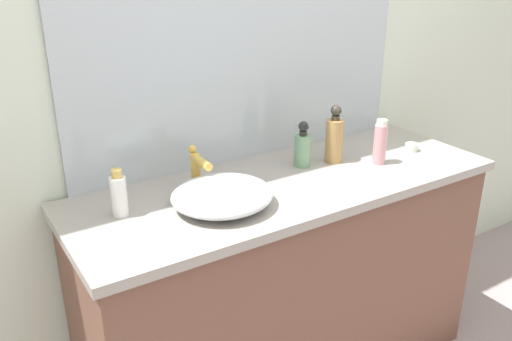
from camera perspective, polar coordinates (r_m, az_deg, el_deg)
bathroom_wall_rear at (r=2.08m, az=-1.15°, el=13.10°), size 6.00×0.06×2.60m
vanity_counter at (r=2.15m, az=3.14°, el=-11.67°), size 1.59×0.56×0.87m
wall_mirror_panel at (r=2.03m, az=-1.05°, el=14.54°), size 1.41×0.01×0.98m
sink_basin at (r=1.73m, az=-3.57°, el=-2.59°), size 0.33×0.31×0.08m
faucet at (r=1.86m, az=-6.18°, el=0.50°), size 0.03×0.13×0.15m
soap_dispenser at (r=2.05m, az=4.94°, el=2.40°), size 0.06×0.06×0.18m
lotion_bottle at (r=2.12m, az=12.96°, el=2.89°), size 0.05×0.05×0.18m
perfume_bottle at (r=2.10m, az=8.26°, el=3.41°), size 0.07×0.07×0.23m
spray_can at (r=1.72m, az=-14.26°, el=-2.51°), size 0.05×0.05×0.15m
candle_jar at (r=2.30m, az=16.09°, el=2.38°), size 0.05×0.05×0.03m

